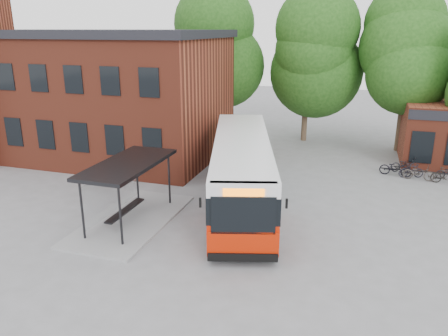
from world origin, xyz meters
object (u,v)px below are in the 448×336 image
(city_bus, at_px, (242,171))
(bicycle_0, at_px, (396,168))
(bicycle_1, at_px, (411,171))
(bicycle_4, at_px, (419,173))
(bus_shelter, at_px, (130,192))
(bicycle_5, at_px, (446,176))
(bicycle_2, at_px, (405,164))

(city_bus, height_order, bicycle_0, city_bus)
(bicycle_1, bearing_deg, bicycle_4, -148.47)
(city_bus, bearing_deg, bicycle_1, 22.05)
(bus_shelter, height_order, bicycle_5, bus_shelter)
(bicycle_0, xyz_separation_m, bicycle_5, (2.68, -0.65, -0.01))
(city_bus, distance_m, bicycle_1, 11.13)
(bicycle_2, xyz_separation_m, bicycle_4, (0.66, -1.47, -0.02))
(bus_shelter, height_order, bicycle_0, bus_shelter)
(bicycle_0, bearing_deg, city_bus, 141.87)
(bicycle_1, relative_size, bicycle_2, 0.82)
(bicycle_0, relative_size, bicycle_5, 1.16)
(bicycle_0, relative_size, bicycle_1, 1.26)
(city_bus, xyz_separation_m, bicycle_0, (7.81, 6.89, -1.18))
(bicycle_2, height_order, bicycle_5, bicycle_5)
(bicycle_0, bearing_deg, bicycle_4, -97.43)
(bicycle_2, bearing_deg, city_bus, 111.33)
(bicycle_0, height_order, bicycle_1, bicycle_0)
(bicycle_4, bearing_deg, bicycle_5, -94.83)
(bus_shelter, relative_size, bicycle_4, 4.00)
(bus_shelter, bearing_deg, city_bus, 42.26)
(bicycle_1, bearing_deg, city_bus, 111.68)
(bicycle_2, relative_size, bicycle_4, 1.04)
(bicycle_0, bearing_deg, bus_shelter, 142.17)
(bus_shelter, xyz_separation_m, bicycle_4, (13.32, 10.34, -0.99))
(bicycle_0, relative_size, bicycle_2, 1.02)
(bicycle_1, distance_m, bicycle_2, 1.16)
(bus_shelter, bearing_deg, bicycle_4, 37.82)
(bicycle_2, bearing_deg, bicycle_4, -177.86)
(city_bus, relative_size, bicycle_4, 7.52)
(bicycle_5, bearing_deg, city_bus, 125.69)
(bus_shelter, relative_size, bicycle_5, 4.35)
(city_bus, xyz_separation_m, bicycle_1, (8.70, 6.82, -1.22))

